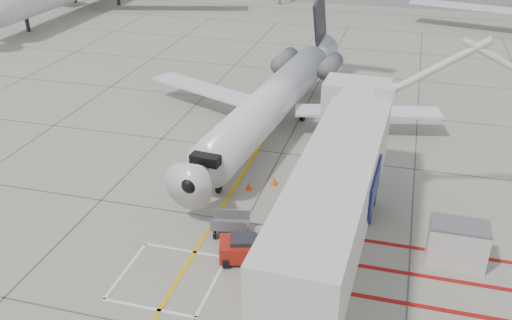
% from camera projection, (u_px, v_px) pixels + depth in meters
% --- Properties ---
extents(ground_plane, '(260.00, 260.00, 0.00)m').
position_uv_depth(ground_plane, '(220.00, 271.00, 24.94)').
color(ground_plane, gray).
rests_on(ground_plane, ground).
extents(regional_jet, '(24.43, 29.48, 7.18)m').
position_uv_depth(regional_jet, '(261.00, 92.00, 34.68)').
color(regional_jet, silver).
rests_on(regional_jet, ground_plane).
extents(jet_bridge, '(9.82, 19.53, 7.68)m').
position_uv_depth(jet_bridge, '(333.00, 206.00, 22.49)').
color(jet_bridge, silver).
rests_on(jet_bridge, ground_plane).
extents(pushback_tug, '(2.44, 1.90, 1.25)m').
position_uv_depth(pushback_tug, '(244.00, 248.00, 25.40)').
color(pushback_tug, '#A31B0F').
rests_on(pushback_tug, ground_plane).
extents(baggage_cart, '(1.92, 1.39, 1.11)m').
position_uv_depth(baggage_cart, '(230.00, 224.00, 27.21)').
color(baggage_cart, '#56565B').
rests_on(baggage_cart, ground_plane).
extents(ground_power_unit, '(2.51, 1.47, 1.99)m').
position_uv_depth(ground_power_unit, '(457.00, 243.00, 25.09)').
color(ground_power_unit, silver).
rests_on(ground_power_unit, ground_plane).
extents(cone_nose, '(0.34, 0.34, 0.48)m').
position_uv_depth(cone_nose, '(249.00, 185.00, 31.18)').
color(cone_nose, '#FF450D').
rests_on(cone_nose, ground_plane).
extents(cone_side, '(0.38, 0.38, 0.53)m').
position_uv_depth(cone_side, '(274.00, 181.00, 31.61)').
color(cone_side, '#F15F0C').
rests_on(cone_side, ground_plane).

